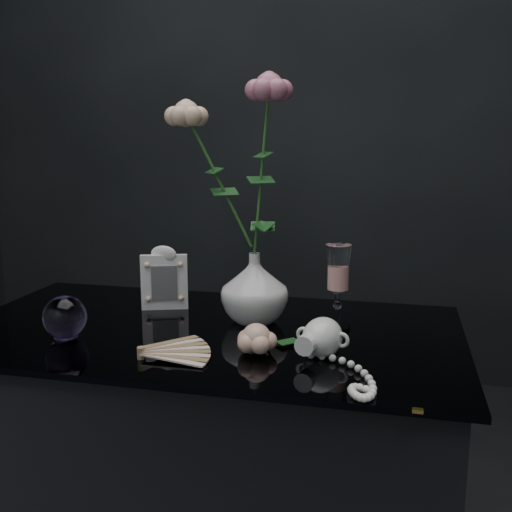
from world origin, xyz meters
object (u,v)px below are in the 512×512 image
(wine_glass, at_px, (338,287))
(pearl_jar, at_px, (322,335))
(vase, at_px, (255,288))
(paperweight, at_px, (65,317))
(picture_frame, at_px, (164,278))
(loose_rose, at_px, (256,338))

(wine_glass, relative_size, pearl_jar, 0.68)
(vase, bearing_deg, wine_glass, -1.07)
(vase, height_order, pearl_jar, vase)
(wine_glass, bearing_deg, paperweight, -160.26)
(picture_frame, height_order, pearl_jar, picture_frame)
(paperweight, xyz_separation_m, loose_rose, (0.39, 0.00, -0.01))
(vase, bearing_deg, pearl_jar, -44.72)
(vase, height_order, paperweight, vase)
(picture_frame, distance_m, pearl_jar, 0.45)
(picture_frame, height_order, paperweight, picture_frame)
(paperweight, relative_size, loose_rose, 0.52)
(paperweight, bearing_deg, loose_rose, 0.67)
(wine_glass, bearing_deg, pearl_jar, -93.56)
(loose_rose, xyz_separation_m, pearl_jar, (0.12, 0.02, 0.01))
(paperweight, bearing_deg, vase, 29.05)
(picture_frame, xyz_separation_m, loose_rose, (0.27, -0.23, -0.05))
(loose_rose, bearing_deg, picture_frame, 125.25)
(wine_glass, distance_m, loose_rose, 0.23)
(vase, relative_size, paperweight, 1.76)
(wine_glass, height_order, paperweight, wine_glass)
(picture_frame, height_order, loose_rose, picture_frame)
(vase, height_order, loose_rose, vase)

